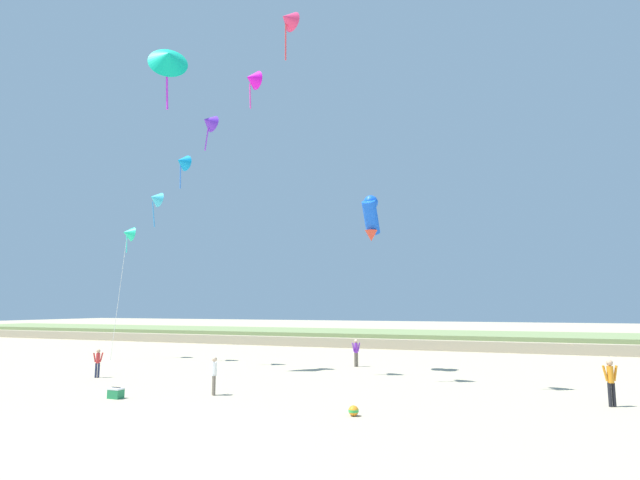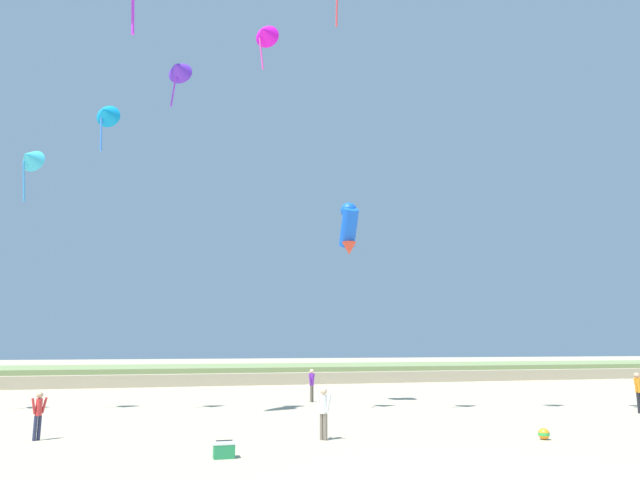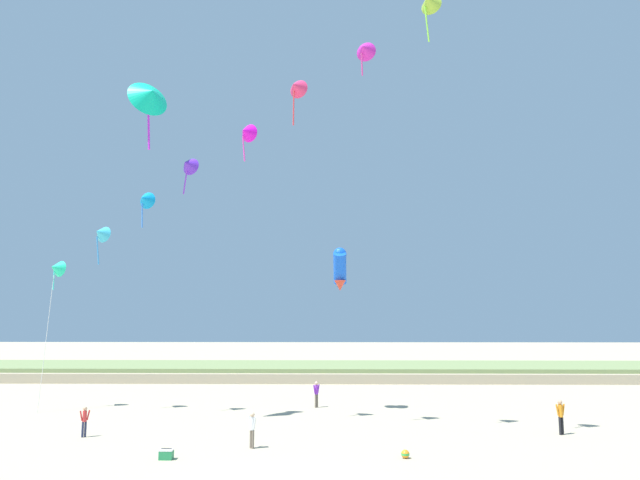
{
  "view_description": "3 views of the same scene",
  "coord_description": "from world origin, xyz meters",
  "px_view_note": "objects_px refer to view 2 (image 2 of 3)",
  "views": [
    {
      "loc": [
        10.43,
        -11.96,
        3.77
      ],
      "look_at": [
        0.5,
        13.64,
        7.45
      ],
      "focal_mm": 28.0,
      "sensor_mm": 36.0,
      "label": 1
    },
    {
      "loc": [
        -6.91,
        -11.3,
        2.98
      ],
      "look_at": [
        -1.33,
        9.26,
        6.92
      ],
      "focal_mm": 32.0,
      "sensor_mm": 36.0,
      "label": 2
    },
    {
      "loc": [
        1.8,
        -20.28,
        6.0
      ],
      "look_at": [
        1.29,
        8.53,
        9.92
      ],
      "focal_mm": 32.0,
      "sensor_mm": 36.0,
      "label": 3
    }
  ],
  "objects_px": {
    "person_near_right": "(38,412)",
    "person_mid_center": "(312,383)",
    "person_near_left": "(324,410)",
    "beach_ball": "(544,434)",
    "beach_cooler": "(224,450)",
    "person_far_left": "(638,390)",
    "large_kite_low_lead": "(349,226)"
  },
  "relations": [
    {
      "from": "person_near_left",
      "to": "beach_cooler",
      "type": "bearing_deg",
      "value": -147.86
    },
    {
      "from": "person_near_left",
      "to": "person_mid_center",
      "type": "bearing_deg",
      "value": 77.42
    },
    {
      "from": "person_mid_center",
      "to": "beach_ball",
      "type": "xyz_separation_m",
      "value": [
        4.15,
        -13.83,
        -0.81
      ]
    },
    {
      "from": "beach_cooler",
      "to": "beach_ball",
      "type": "xyz_separation_m",
      "value": [
        10.21,
        0.36,
        -0.03
      ]
    },
    {
      "from": "person_near_right",
      "to": "beach_ball",
      "type": "bearing_deg",
      "value": -14.55
    },
    {
      "from": "person_far_left",
      "to": "beach_cooler",
      "type": "bearing_deg",
      "value": -163.91
    },
    {
      "from": "person_mid_center",
      "to": "beach_ball",
      "type": "bearing_deg",
      "value": -73.29
    },
    {
      "from": "person_far_left",
      "to": "large_kite_low_lead",
      "type": "height_order",
      "value": "large_kite_low_lead"
    },
    {
      "from": "person_near_left",
      "to": "person_mid_center",
      "type": "xyz_separation_m",
      "value": [
        2.69,
        12.07,
        0.05
      ]
    },
    {
      "from": "person_mid_center",
      "to": "person_far_left",
      "type": "bearing_deg",
      "value": -34.19
    },
    {
      "from": "person_near_left",
      "to": "beach_cooler",
      "type": "xyz_separation_m",
      "value": [
        -3.37,
        -2.12,
        -0.73
      ]
    },
    {
      "from": "person_near_right",
      "to": "beach_ball",
      "type": "height_order",
      "value": "person_near_right"
    },
    {
      "from": "person_mid_center",
      "to": "beach_ball",
      "type": "relative_size",
      "value": 4.73
    },
    {
      "from": "person_far_left",
      "to": "beach_cooler",
      "type": "relative_size",
      "value": 3.05
    },
    {
      "from": "large_kite_low_lead",
      "to": "beach_ball",
      "type": "bearing_deg",
      "value": -77.98
    },
    {
      "from": "person_near_left",
      "to": "large_kite_low_lead",
      "type": "distance_m",
      "value": 13.92
    },
    {
      "from": "beach_ball",
      "to": "beach_cooler",
      "type": "bearing_deg",
      "value": -177.97
    },
    {
      "from": "person_far_left",
      "to": "beach_cooler",
      "type": "distance_m",
      "value": 19.71
    },
    {
      "from": "person_near_right",
      "to": "person_mid_center",
      "type": "height_order",
      "value": "person_mid_center"
    },
    {
      "from": "large_kite_low_lead",
      "to": "person_near_right",
      "type": "bearing_deg",
      "value": -148.72
    },
    {
      "from": "person_mid_center",
      "to": "beach_ball",
      "type": "distance_m",
      "value": 14.46
    },
    {
      "from": "person_mid_center",
      "to": "person_far_left",
      "type": "xyz_separation_m",
      "value": [
        12.85,
        -8.73,
        0.03
      ]
    },
    {
      "from": "person_near_right",
      "to": "beach_cooler",
      "type": "bearing_deg",
      "value": -39.06
    },
    {
      "from": "person_near_right",
      "to": "person_far_left",
      "type": "bearing_deg",
      "value": 2.41
    },
    {
      "from": "person_near_right",
      "to": "person_mid_center",
      "type": "relative_size",
      "value": 0.88
    },
    {
      "from": "large_kite_low_lead",
      "to": "person_far_left",
      "type": "bearing_deg",
      "value": -31.63
    },
    {
      "from": "person_near_right",
      "to": "person_near_left",
      "type": "bearing_deg",
      "value": -14.7
    },
    {
      "from": "person_near_left",
      "to": "person_far_left",
      "type": "relative_size",
      "value": 0.92
    },
    {
      "from": "person_near_right",
      "to": "large_kite_low_lead",
      "type": "distance_m",
      "value": 17.5
    },
    {
      "from": "person_near_left",
      "to": "person_far_left",
      "type": "bearing_deg",
      "value": 12.13
    },
    {
      "from": "person_near_left",
      "to": "large_kite_low_lead",
      "type": "bearing_deg",
      "value": 67.38
    },
    {
      "from": "person_near_left",
      "to": "beach_ball",
      "type": "relative_size",
      "value": 4.49
    }
  ]
}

